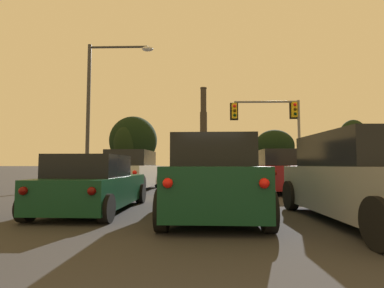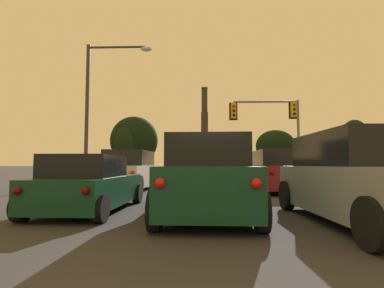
% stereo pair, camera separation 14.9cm
% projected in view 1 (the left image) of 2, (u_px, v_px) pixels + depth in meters
% --- Properties ---
extents(suv_right_lane_second, '(2.20, 4.94, 1.86)m').
position_uv_depth(suv_right_lane_second, '(366.00, 179.00, 6.09)').
color(suv_right_lane_second, gray).
rests_on(suv_right_lane_second, ground_plane).
extents(suv_center_lane_second, '(2.20, 4.94, 1.86)m').
position_uv_depth(suv_center_lane_second, '(213.00, 177.00, 7.28)').
color(suv_center_lane_second, '#0F3823').
rests_on(suv_center_lane_second, ground_plane).
extents(hatchback_center_lane_front, '(1.94, 4.12, 1.44)m').
position_uv_depth(hatchback_center_lane_front, '(207.00, 177.00, 13.36)').
color(hatchback_center_lane_front, '#0F3823').
rests_on(hatchback_center_lane_front, ground_plane).
extents(suv_left_lane_front, '(2.23, 4.95, 1.86)m').
position_uv_depth(suv_left_lane_front, '(131.00, 171.00, 13.98)').
color(suv_left_lane_front, silver).
rests_on(suv_left_lane_front, ground_plane).
extents(suv_right_lane_front, '(2.15, 4.92, 1.86)m').
position_uv_depth(suv_right_lane_front, '(279.00, 171.00, 13.46)').
color(suv_right_lane_front, maroon).
rests_on(suv_right_lane_front, ground_plane).
extents(hatchback_left_lane_second, '(1.97, 4.13, 1.44)m').
position_uv_depth(hatchback_left_lane_second, '(94.00, 185.00, 7.71)').
color(hatchback_left_lane_second, '#0F3823').
rests_on(hatchback_left_lane_second, ground_plane).
extents(traffic_light_overhead_right, '(4.94, 0.50, 5.69)m').
position_uv_depth(traffic_light_overhead_right, '(276.00, 120.00, 20.78)').
color(traffic_light_overhead_right, slate).
rests_on(traffic_light_overhead_right, ground_plane).
extents(traffic_light_far_right, '(0.78, 0.50, 5.47)m').
position_uv_depth(traffic_light_far_right, '(232.00, 152.00, 55.83)').
color(traffic_light_far_right, slate).
rests_on(traffic_light_far_right, ground_plane).
extents(street_lamp, '(3.64, 0.36, 7.81)m').
position_uv_depth(street_lamp, '(100.00, 97.00, 16.28)').
color(street_lamp, '#38383A').
rests_on(street_lamp, ground_plane).
extents(smokestack, '(7.84, 7.84, 48.02)m').
position_uv_depth(smokestack, '(204.00, 135.00, 179.46)').
color(smokestack, '#2B2722').
rests_on(smokestack, ground_plane).
extents(treeline_center_left, '(8.80, 7.92, 14.58)m').
position_uv_depth(treeline_center_left, '(353.00, 142.00, 88.27)').
color(treeline_center_left, black).
rests_on(treeline_center_left, ground_plane).
extents(treeline_center_right, '(7.31, 6.58, 12.60)m').
position_uv_depth(treeline_center_right, '(127.00, 143.00, 84.68)').
color(treeline_center_right, black).
rests_on(treeline_center_right, ground_plane).
extents(treeline_far_left, '(8.77, 7.89, 10.31)m').
position_uv_depth(treeline_far_left, '(278.00, 149.00, 87.98)').
color(treeline_far_left, black).
rests_on(treeline_far_left, ground_plane).
extents(treeline_right_mid, '(11.35, 10.22, 11.46)m').
position_uv_depth(treeline_right_mid, '(275.00, 146.00, 87.26)').
color(treeline_right_mid, black).
rests_on(treeline_right_mid, ground_plane).
extents(treeline_far_right, '(14.00, 12.60, 15.52)m').
position_uv_depth(treeline_far_right, '(133.00, 141.00, 88.30)').
color(treeline_far_right, black).
rests_on(treeline_far_right, ground_plane).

